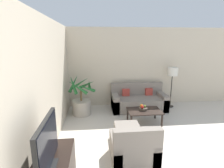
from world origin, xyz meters
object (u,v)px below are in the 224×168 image
at_px(ottoman, 127,132).
at_px(coffee_table, 144,112).
at_px(floor_lamp, 172,74).
at_px(apple_green, 145,106).
at_px(orange_fruit, 141,106).
at_px(fruit_bowl, 143,109).
at_px(apple_red, 142,107).
at_px(potted_palm, 81,102).
at_px(armchair, 134,149).
at_px(sofa_loveseat, 138,101).
at_px(television, 47,145).

bearing_deg(ottoman, coffee_table, 51.93).
height_order(floor_lamp, apple_green, floor_lamp).
distance_m(apple_green, orange_fruit, 0.09).
height_order(fruit_bowl, apple_red, apple_red).
xyz_separation_m(potted_palm, floor_lamp, (3.05, 0.35, 0.79)).
xyz_separation_m(floor_lamp, fruit_bowl, (-1.29, -1.12, -0.77)).
xyz_separation_m(orange_fruit, armchair, (-0.59, -1.66, -0.22)).
relative_size(sofa_loveseat, fruit_bowl, 7.52).
bearing_deg(sofa_loveseat, orange_fruit, -99.45).
relative_size(potted_palm, sofa_loveseat, 0.70).
relative_size(potted_palm, coffee_table, 1.35).
height_order(sofa_loveseat, fruit_bowl, sofa_loveseat).
distance_m(potted_palm, floor_lamp, 3.17).
xyz_separation_m(potted_palm, fruit_bowl, (1.75, -0.77, 0.02)).
height_order(floor_lamp, orange_fruit, floor_lamp).
height_order(coffee_table, armchair, armchair).
relative_size(armchair, ottoman, 1.49).
relative_size(orange_fruit, armchair, 0.10).
xyz_separation_m(television, apple_green, (1.98, 2.49, -0.51)).
bearing_deg(coffee_table, television, -129.00).
height_order(sofa_loveseat, ottoman, sofa_loveseat).
relative_size(fruit_bowl, orange_fruit, 2.83).
height_order(apple_green, orange_fruit, orange_fruit).
height_order(sofa_loveseat, apple_green, sofa_loveseat).
distance_m(television, armchair, 1.72).
xyz_separation_m(fruit_bowl, ottoman, (-0.60, -0.85, -0.23)).
bearing_deg(coffee_table, sofa_loveseat, 84.43).
distance_m(sofa_loveseat, apple_red, 1.08).
height_order(sofa_loveseat, coffee_table, sofa_loveseat).
bearing_deg(potted_palm, floor_lamp, 6.55).
bearing_deg(floor_lamp, apple_green, -138.83).
relative_size(floor_lamp, fruit_bowl, 5.82).
xyz_separation_m(floor_lamp, apple_green, (-1.24, -1.08, -0.71)).
height_order(floor_lamp, apple_red, floor_lamp).
height_order(television, ottoman, television).
bearing_deg(armchair, floor_lamp, 54.75).
height_order(television, apple_red, television).
bearing_deg(television, fruit_bowl, 51.83).
xyz_separation_m(floor_lamp, orange_fruit, (-1.33, -1.06, -0.70)).
height_order(television, coffee_table, television).
height_order(coffee_table, apple_red, apple_red).
xyz_separation_m(apple_green, ottoman, (-0.66, -0.88, -0.29)).
xyz_separation_m(sofa_loveseat, apple_green, (-0.07, -0.98, 0.19)).
height_order(television, apple_green, television).
height_order(potted_palm, floor_lamp, floor_lamp).
bearing_deg(fruit_bowl, apple_green, 30.62).
bearing_deg(fruit_bowl, television, -128.17).
relative_size(orange_fruit, ottoman, 0.15).
bearing_deg(apple_red, potted_palm, 154.69).
bearing_deg(apple_green, potted_palm, 157.87).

